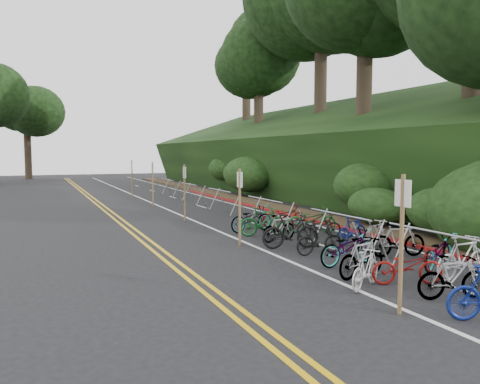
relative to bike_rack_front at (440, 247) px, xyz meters
The scene contains 11 objects.
ground 3.17m from the bike_rack_front, 160.76° to the left, with size 120.00×120.00×0.00m, color black.
road_markings 11.36m from the bike_rack_front, 101.39° to the left, with size 7.47×80.00×0.01m.
red_curb 13.33m from the bike_rack_front, 77.71° to the left, with size 0.25×28.00×0.10m, color maroon.
embankment 22.50m from the bike_rack_front, 63.27° to the left, with size 14.30×48.14×9.11m.
tree_cluster 26.28m from the bike_rack_front, 73.35° to the left, with size 32.49×54.07×18.45m.
bike_rack_front is the anchor object (origin of this frame).
bike_racks_rest 14.00m from the bike_rack_front, 89.46° to the left, with size 1.14×23.00×1.17m.
signpost_near 2.43m from the bike_rack_front, 153.35° to the right, with size 0.08×0.40×2.62m.
signposts_rest 15.18m from the bike_rack_front, 98.59° to the left, with size 0.08×18.40×2.50m.
bike_front 1.77m from the bike_rack_front, 161.38° to the left, with size 1.45×0.41×0.87m, color beige.
bike_valet 3.47m from the bike_rack_front, 87.05° to the left, with size 3.41×12.50×1.10m.
Camera 1 is at (-5.41, -8.65, 3.01)m, focal length 35.00 mm.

